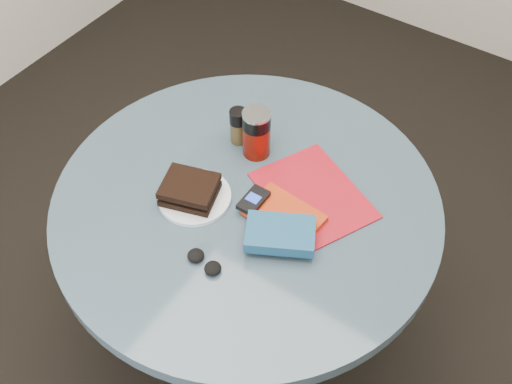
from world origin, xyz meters
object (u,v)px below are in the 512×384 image
Objects in this scene: sandwich at (190,190)px; soda_can at (256,133)px; headphones at (204,262)px; table at (247,238)px; mp3_player at (253,200)px; novel at (280,234)px; plate at (195,197)px; pepper_grinder at (238,126)px; red_book at (284,215)px; magazine at (313,195)px.

soda_can reaches higher than sandwich.
soda_can reaches higher than headphones.
mp3_player is at bearing -18.78° from table.
headphones is at bearing -81.84° from table.
headphones is (0.15, -0.14, -0.02)m from sandwich.
novel is 1.89× the size of mp3_player.
plate is 0.26m from novel.
sandwich is at bearing 136.84° from headphones.
pepper_grinder is at bearing 171.49° from soda_can.
table is 6.20× the size of sandwich.
soda_can is 0.25m from red_book.
pepper_grinder is at bearing -166.00° from magazine.
red_book is at bearing 69.85° from headphones.
novel is (0.14, -0.07, 0.20)m from table.
pepper_grinder reaches higher than sandwich.
novel reaches higher than red_book.
headphones reaches higher than plate.
novel is 1.64× the size of headphones.
pepper_grinder is (-0.02, 0.24, 0.02)m from sandwich.
table is at bearing -174.00° from red_book.
magazine is at bearing -13.11° from soda_can.
novel reaches higher than mp3_player.
table is 0.31m from pepper_grinder.
table is 9.99× the size of headphones.
headphones is at bearing -89.29° from mp3_player.
novel is at bearing -26.16° from mp3_player.
novel is (0.26, 0.00, 0.03)m from plate.
headphones is at bearing -105.45° from red_book.
headphones is (-0.08, -0.22, -0.00)m from red_book.
magazine is (0.14, 0.11, 0.17)m from table.
headphones is at bearing -43.16° from sandwich.
pepper_grinder is at bearing 133.84° from mp3_player.
pepper_grinder is 1.08× the size of headphones.
mp3_player is (0.03, -0.01, 0.19)m from table.
soda_can is at bearing 106.56° from novel.
mp3_player is (-0.11, -0.12, 0.02)m from magazine.
magazine is at bearing -12.02° from pepper_grinder.
plate is 0.24m from pepper_grinder.
pepper_grinder is at bearing 151.87° from red_book.
mp3_player is (0.17, -0.17, -0.03)m from pepper_grinder.
mp3_player is (0.14, 0.06, 0.02)m from plate.
soda_can is 1.32× the size of pepper_grinder.
plate is at bearing -99.79° from soda_can.
plate is 0.24m from red_book.
novel is at bearing 0.86° from plate.
mp3_player is at bearing -46.16° from pepper_grinder.
table is at bearing -49.88° from pepper_grinder.
sandwich is 0.24m from soda_can.
soda_can is at bearing 78.56° from sandwich.
table is at bearing -115.65° from magazine.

